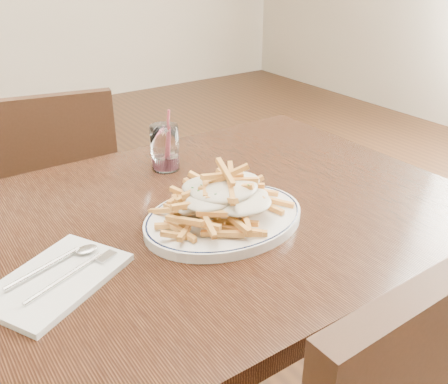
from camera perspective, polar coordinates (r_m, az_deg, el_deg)
table at (r=1.07m, az=-4.16°, el=-6.34°), size 1.20×0.80×0.75m
chair_far at (r=1.73m, az=-18.77°, el=-0.95°), size 0.47×0.47×0.87m
fries_plate at (r=0.99m, az=0.00°, el=-3.03°), size 0.39×0.36×0.02m
loaded_fries at (r=0.96m, az=0.00°, el=-0.33°), size 0.30×0.25×0.08m
napkin at (r=0.87m, az=-18.67°, el=-9.49°), size 0.27×0.24×0.01m
cutlery at (r=0.87m, az=-18.89°, el=-8.82°), size 0.20×0.13×0.01m
water_glass at (r=1.22m, az=-6.75°, el=4.74°), size 0.07×0.07×0.15m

